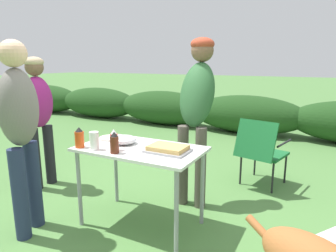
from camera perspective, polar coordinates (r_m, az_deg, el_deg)
ground_plane at (r=2.95m, az=-5.01°, el=-18.03°), size 60.00×60.00×0.00m
shrub_hedge at (r=6.50m, az=14.85°, el=2.16°), size 14.40×0.90×0.80m
folding_table at (r=2.68m, az=-5.27°, el=-5.69°), size 1.10×0.64×0.74m
food_tray at (r=2.52m, az=0.03°, el=-4.37°), size 0.35×0.26×0.06m
plate_stack at (r=2.97m, az=-11.01°, el=-2.31°), size 0.20×0.20×0.03m
mixing_bowl at (r=2.79m, az=-8.37°, el=-2.59°), size 0.23×0.23×0.08m
paper_cup_stack at (r=2.65m, az=-13.87°, el=-2.74°), size 0.08×0.08×0.16m
ketchup_bottle at (r=2.60m, az=-10.25°, el=-2.67°), size 0.06×0.06×0.18m
bbq_sauce_bottle at (r=2.51m, az=-10.17°, el=-3.21°), size 0.07×0.07×0.18m
hot_sauce_bottle at (r=2.75m, az=-16.52°, el=-2.16°), size 0.08×0.08×0.18m
standing_person_in_gray_fleece at (r=3.08m, az=5.56°, el=4.97°), size 0.37×0.51×1.73m
standing_person_in_dark_puffer at (r=3.78m, az=-23.50°, el=2.90°), size 0.27×0.38×1.54m
standing_person_with_beanie at (r=2.76m, az=-26.36°, el=0.63°), size 0.40×0.46×1.66m
camp_chair_green_behind_table at (r=3.72m, az=17.27°, el=-4.23°), size 0.59×0.68×0.83m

